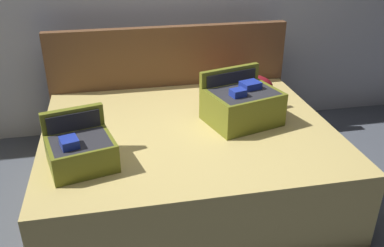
# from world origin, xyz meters

# --- Properties ---
(ground_plane) EXTENTS (12.00, 12.00, 0.00)m
(ground_plane) POSITION_xyz_m (0.00, 0.00, 0.00)
(ground_plane) COLOR #4C515B
(bed) EXTENTS (2.09, 1.70, 0.56)m
(bed) POSITION_xyz_m (0.00, 0.40, 0.28)
(bed) COLOR tan
(bed) RESTS_ON ground
(headboard) EXTENTS (2.14, 0.08, 1.09)m
(headboard) POSITION_xyz_m (0.00, 1.29, 0.55)
(headboard) COLOR brown
(headboard) RESTS_ON ground
(hard_case_large) EXTENTS (0.60, 0.53, 0.37)m
(hard_case_large) POSITION_xyz_m (0.41, 0.43, 0.70)
(hard_case_large) COLOR olive
(hard_case_large) RESTS_ON bed
(hard_case_medium) EXTENTS (0.46, 0.45, 0.32)m
(hard_case_medium) POSITION_xyz_m (-0.74, 0.04, 0.67)
(hard_case_medium) COLOR olive
(hard_case_medium) RESTS_ON bed
(pillow_near_headboard) EXTENTS (0.55, 0.37, 0.20)m
(pillow_near_headboard) POSITION_xyz_m (0.56, 0.89, 0.66)
(pillow_near_headboard) COLOR maroon
(pillow_near_headboard) RESTS_ON bed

